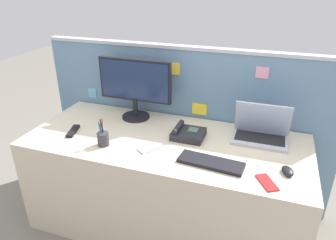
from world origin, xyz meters
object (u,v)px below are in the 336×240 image
at_px(keyboard_main, 211,163).
at_px(cell_phone_red_case, 267,182).
at_px(desktop_monitor, 135,85).
at_px(cell_phone_silver_slab, 148,149).
at_px(pen_cup, 103,139).
at_px(desk_phone, 187,133).
at_px(computer_mouse_right_hand, 288,171).
at_px(laptop, 261,130).
at_px(tv_remote, 73,131).

bearing_deg(keyboard_main, cell_phone_red_case, -9.49).
height_order(desktop_monitor, cell_phone_red_case, desktop_monitor).
distance_m(desktop_monitor, cell_phone_silver_slab, 0.57).
distance_m(pen_cup, cell_phone_red_case, 1.03).
height_order(desk_phone, pen_cup, pen_cup).
height_order(pen_cup, cell_phone_red_case, pen_cup).
bearing_deg(desk_phone, keyboard_main, -51.19).
bearing_deg(cell_phone_red_case, computer_mouse_right_hand, 21.33).
height_order(computer_mouse_right_hand, pen_cup, pen_cup).
xyz_separation_m(desktop_monitor, laptop, (0.93, -0.05, -0.20)).
xyz_separation_m(laptop, tv_remote, (-1.24, -0.33, -0.06)).
distance_m(desktop_monitor, laptop, 0.95).
xyz_separation_m(laptop, keyboard_main, (-0.25, -0.41, -0.06)).
bearing_deg(keyboard_main, pen_cup, -174.52).
height_order(cell_phone_silver_slab, cell_phone_red_case, same).
relative_size(computer_mouse_right_hand, tv_remote, 0.59).
height_order(desk_phone, computer_mouse_right_hand, desk_phone).
height_order(desktop_monitor, cell_phone_silver_slab, desktop_monitor).
xyz_separation_m(desk_phone, cell_phone_silver_slab, (-0.19, -0.24, -0.02)).
relative_size(desktop_monitor, pen_cup, 3.06).
relative_size(computer_mouse_right_hand, cell_phone_red_case, 0.67).
height_order(desktop_monitor, desk_phone, desktop_monitor).
bearing_deg(keyboard_main, laptop, 63.74).
bearing_deg(pen_cup, cell_phone_silver_slab, 8.45).
xyz_separation_m(desktop_monitor, computer_mouse_right_hand, (1.10, -0.41, -0.25)).
bearing_deg(desktop_monitor, cell_phone_silver_slab, -57.20).
bearing_deg(tv_remote, laptop, -0.97).
distance_m(laptop, keyboard_main, 0.48).
bearing_deg(computer_mouse_right_hand, cell_phone_red_case, -145.80).
height_order(keyboard_main, computer_mouse_right_hand, computer_mouse_right_hand).
bearing_deg(pen_cup, desktop_monitor, 87.60).
bearing_deg(cell_phone_red_case, desktop_monitor, 120.96).
relative_size(laptop, computer_mouse_right_hand, 3.58).
height_order(desktop_monitor, laptop, desktop_monitor).
relative_size(desktop_monitor, cell_phone_silver_slab, 4.50).
distance_m(computer_mouse_right_hand, pen_cup, 1.13).
bearing_deg(cell_phone_silver_slab, pen_cup, -138.23).
bearing_deg(cell_phone_red_case, cell_phone_silver_slab, 140.11).
height_order(desk_phone, keyboard_main, desk_phone).
bearing_deg(cell_phone_red_case, pen_cup, 145.13).
xyz_separation_m(keyboard_main, cell_phone_red_case, (0.32, -0.08, -0.01)).
xyz_separation_m(pen_cup, cell_phone_silver_slab, (0.29, 0.04, -0.04)).
relative_size(desk_phone, computer_mouse_right_hand, 2.11).
relative_size(keyboard_main, pen_cup, 2.07).
bearing_deg(desk_phone, cell_phone_silver_slab, -128.71).
bearing_deg(laptop, computer_mouse_right_hand, -63.94).
relative_size(computer_mouse_right_hand, cell_phone_silver_slab, 0.80).
distance_m(desktop_monitor, computer_mouse_right_hand, 1.20).
height_order(laptop, computer_mouse_right_hand, laptop).
bearing_deg(tv_remote, pen_cup, -32.31).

